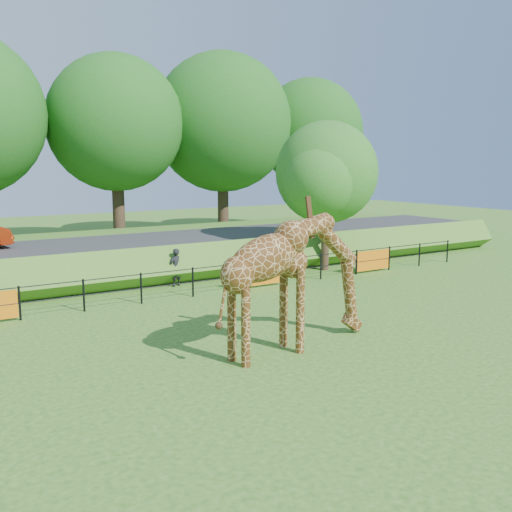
# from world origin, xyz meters

# --- Properties ---
(ground) EXTENTS (90.00, 90.00, 0.00)m
(ground) POSITION_xyz_m (0.00, 0.00, 0.00)
(ground) COLOR #2D5C17
(ground) RESTS_ON ground
(giraffe) EXTENTS (5.09, 1.48, 3.59)m
(giraffe) POSITION_xyz_m (-0.28, 1.18, 1.79)
(giraffe) COLOR #512E10
(giraffe) RESTS_ON ground
(perimeter_fence) EXTENTS (28.07, 0.10, 1.10)m
(perimeter_fence) POSITION_xyz_m (0.00, 8.00, 0.55)
(perimeter_fence) COLOR black
(perimeter_fence) RESTS_ON ground
(embankment) EXTENTS (40.00, 9.00, 1.30)m
(embankment) POSITION_xyz_m (0.00, 15.50, 0.65)
(embankment) COLOR #2D5C17
(embankment) RESTS_ON ground
(road) EXTENTS (40.00, 5.00, 0.12)m
(road) POSITION_xyz_m (0.00, 14.00, 1.36)
(road) COLOR #333336
(road) RESTS_ON embankment
(visitor) EXTENTS (0.66, 0.56, 1.52)m
(visitor) POSITION_xyz_m (0.21, 10.01, 0.76)
(visitor) COLOR black
(visitor) RESTS_ON ground
(tree_east) EXTENTS (5.40, 4.71, 6.76)m
(tree_east) POSITION_xyz_m (7.60, 9.63, 4.28)
(tree_east) COLOR #2F1E15
(tree_east) RESTS_ON ground
(bg_tree_line) EXTENTS (37.30, 8.80, 11.82)m
(bg_tree_line) POSITION_xyz_m (1.89, 22.00, 7.19)
(bg_tree_line) COLOR #2F1E15
(bg_tree_line) RESTS_ON ground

